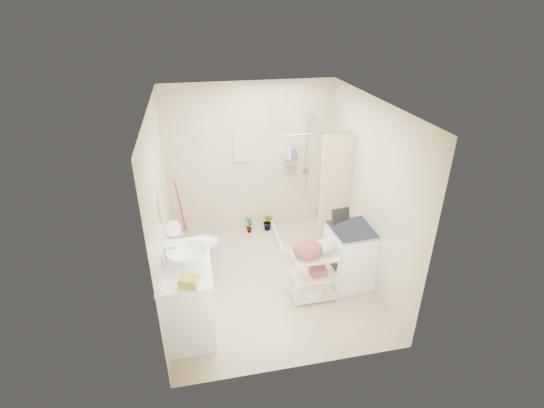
{
  "coord_description": "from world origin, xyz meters",
  "views": [
    {
      "loc": [
        -0.92,
        -4.6,
        3.67
      ],
      "look_at": [
        0.09,
        0.25,
        1.13
      ],
      "focal_mm": 26.0,
      "sensor_mm": 36.0,
      "label": 1
    }
  ],
  "objects_px": {
    "toilet": "(195,245)",
    "vanity": "(188,295)",
    "laundry_rack": "(314,272)",
    "washing_machine": "(351,255)"
  },
  "relations": [
    {
      "from": "toilet",
      "to": "vanity",
      "type": "bearing_deg",
      "value": 170.08
    },
    {
      "from": "vanity",
      "to": "laundry_rack",
      "type": "height_order",
      "value": "vanity"
    },
    {
      "from": "vanity",
      "to": "laundry_rack",
      "type": "bearing_deg",
      "value": 6.91
    },
    {
      "from": "washing_machine",
      "to": "toilet",
      "type": "bearing_deg",
      "value": 155.52
    },
    {
      "from": "vanity",
      "to": "toilet",
      "type": "relative_size",
      "value": 1.44
    },
    {
      "from": "vanity",
      "to": "toilet",
      "type": "height_order",
      "value": "vanity"
    },
    {
      "from": "toilet",
      "to": "laundry_rack",
      "type": "xyz_separation_m",
      "value": [
        1.56,
        -1.06,
        0.04
      ]
    },
    {
      "from": "washing_machine",
      "to": "laundry_rack",
      "type": "distance_m",
      "value": 0.67
    },
    {
      "from": "vanity",
      "to": "washing_machine",
      "type": "xyz_separation_m",
      "value": [
        2.3,
        0.45,
        -0.04
      ]
    },
    {
      "from": "vanity",
      "to": "washing_machine",
      "type": "distance_m",
      "value": 2.34
    }
  ]
}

